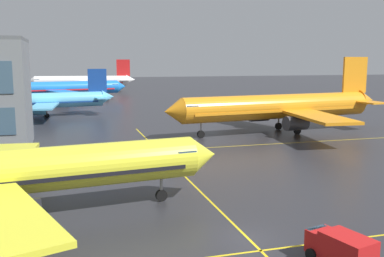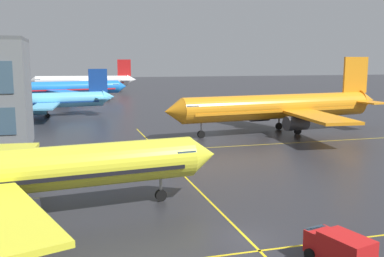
{
  "view_description": "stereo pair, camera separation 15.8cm",
  "coord_description": "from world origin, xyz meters",
  "px_view_note": "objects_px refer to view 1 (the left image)",
  "views": [
    {
      "loc": [
        -11.7,
        -26.7,
        12.3
      ],
      "look_at": [
        3.23,
        25.78,
        3.79
      ],
      "focal_mm": 40.87,
      "sensor_mm": 36.0,
      "label": 1
    },
    {
      "loc": [
        -11.55,
        -26.74,
        12.3
      ],
      "look_at": [
        3.23,
        25.78,
        3.79
      ],
      "focal_mm": 40.87,
      "sensor_mm": 36.0,
      "label": 2
    }
  ],
  "objects_px": {
    "airliner_far_right_stand": "(83,81)",
    "service_truck_red_van": "(340,248)",
    "airliner_third_row": "(39,101)",
    "airliner_far_left_stand": "(61,88)",
    "airliner_front_gate": "(5,174)",
    "airliner_second_row": "(280,107)"
  },
  "relations": [
    {
      "from": "airliner_third_row",
      "to": "airliner_far_left_stand",
      "type": "distance_m",
      "value": 35.28
    },
    {
      "from": "airliner_front_gate",
      "to": "airliner_far_right_stand",
      "type": "xyz_separation_m",
      "value": [
        10.62,
        138.97,
        0.58
      ]
    },
    {
      "from": "airliner_third_row",
      "to": "airliner_far_right_stand",
      "type": "bearing_deg",
      "value": 80.85
    },
    {
      "from": "airliner_front_gate",
      "to": "airliner_third_row",
      "type": "xyz_separation_m",
      "value": [
        -1.18,
        65.67,
        -0.19
      ]
    },
    {
      "from": "airliner_second_row",
      "to": "service_truck_red_van",
      "type": "relative_size",
      "value": 9.38
    },
    {
      "from": "airliner_third_row",
      "to": "service_truck_red_van",
      "type": "height_order",
      "value": "airliner_third_row"
    },
    {
      "from": "airliner_far_left_stand",
      "to": "service_truck_red_van",
      "type": "height_order",
      "value": "airliner_far_left_stand"
    },
    {
      "from": "airliner_front_gate",
      "to": "airliner_third_row",
      "type": "distance_m",
      "value": 65.68
    },
    {
      "from": "airliner_far_left_stand",
      "to": "airliner_second_row",
      "type": "bearing_deg",
      "value": -61.62
    },
    {
      "from": "airliner_front_gate",
      "to": "service_truck_red_van",
      "type": "distance_m",
      "value": 24.54
    },
    {
      "from": "airliner_second_row",
      "to": "airliner_far_left_stand",
      "type": "distance_m",
      "value": 77.54
    },
    {
      "from": "airliner_third_row",
      "to": "airliner_far_right_stand",
      "type": "xyz_separation_m",
      "value": [
        11.8,
        73.3,
        0.77
      ]
    },
    {
      "from": "airliner_second_row",
      "to": "service_truck_red_van",
      "type": "bearing_deg",
      "value": -113.08
    },
    {
      "from": "airliner_second_row",
      "to": "airliner_far_left_stand",
      "type": "bearing_deg",
      "value": 118.38
    },
    {
      "from": "airliner_second_row",
      "to": "airliner_far_left_stand",
      "type": "xyz_separation_m",
      "value": [
        -36.86,
        68.22,
        -0.28
      ]
    },
    {
      "from": "airliner_far_left_stand",
      "to": "airliner_far_right_stand",
      "type": "relative_size",
      "value": 0.95
    },
    {
      "from": "airliner_front_gate",
      "to": "service_truck_red_van",
      "type": "xyz_separation_m",
      "value": [
        20.25,
        -13.62,
        -2.57
      ]
    },
    {
      "from": "airliner_far_right_stand",
      "to": "service_truck_red_van",
      "type": "xyz_separation_m",
      "value": [
        9.63,
        -152.59,
        -3.15
      ]
    },
    {
      "from": "airliner_far_left_stand",
      "to": "airliner_far_right_stand",
      "type": "distance_m",
      "value": 39.02
    },
    {
      "from": "airliner_front_gate",
      "to": "service_truck_red_van",
      "type": "relative_size",
      "value": 7.95
    },
    {
      "from": "airliner_third_row",
      "to": "airliner_second_row",
      "type": "bearing_deg",
      "value": -38.94
    },
    {
      "from": "airliner_second_row",
      "to": "service_truck_red_van",
      "type": "height_order",
      "value": "airliner_second_row"
    }
  ]
}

